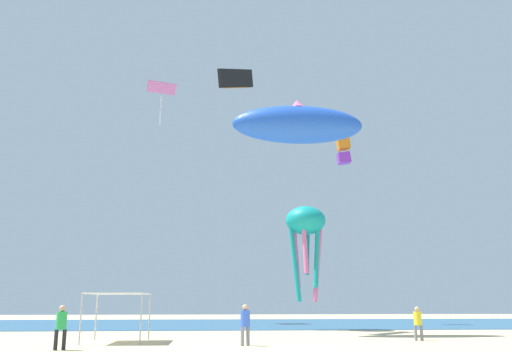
{
  "coord_description": "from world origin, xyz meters",
  "views": [
    {
      "loc": [
        -1.95,
        -21.33,
        1.93
      ],
      "look_at": [
        0.67,
        13.83,
        10.12
      ],
      "focal_mm": 37.58,
      "sensor_mm": 36.0,
      "label": 1
    }
  ],
  "objects": [
    {
      "name": "ocean_strip",
      "position": [
        0.0,
        25.11,
        0.01
      ],
      "size": [
        110.0,
        20.67,
        0.03
      ],
      "primitive_type": "cube",
      "color": "#28608C",
      "rests_on": "ground"
    },
    {
      "name": "canopy_tent",
      "position": [
        -6.56,
        5.25,
        2.15
      ],
      "size": [
        2.71,
        3.23,
        2.27
      ],
      "color": "#B2B2B7",
      "rests_on": "ground"
    },
    {
      "name": "kite_octopus_teal",
      "position": [
        4.24,
        15.33,
        7.0
      ],
      "size": [
        3.36,
        3.36,
        6.52
      ],
      "rotation": [
        0.0,
        0.0,
        1.32
      ],
      "color": "teal"
    },
    {
      "name": "person_near_tent",
      "position": [
        8.02,
        5.25,
        0.95
      ],
      "size": [
        0.43,
        0.39,
        1.63
      ],
      "rotation": [
        0.0,
        0.0,
        3.04
      ],
      "color": "slate",
      "rests_on": "ground"
    },
    {
      "name": "kite_parafoil_black",
      "position": [
        -0.74,
        13.79,
        17.12
      ],
      "size": [
        2.67,
        3.76,
        2.65
      ],
      "rotation": [
        0.0,
        0.0,
        4.08
      ],
      "color": "black"
    },
    {
      "name": "kite_inflatable_blue",
      "position": [
        3.03,
        10.37,
        12.7
      ],
      "size": [
        8.22,
        2.98,
        3.33
      ],
      "rotation": [
        0.0,
        0.0,
        6.28
      ],
      "color": "blue"
    },
    {
      "name": "person_central",
      "position": [
        -0.62,
        2.92,
        1.03
      ],
      "size": [
        0.42,
        0.42,
        1.76
      ],
      "rotation": [
        0.0,
        0.0,
        0.62
      ],
      "color": "slate",
      "rests_on": "ground"
    },
    {
      "name": "person_leftmost",
      "position": [
        -8.07,
        1.36,
        1.02
      ],
      "size": [
        0.44,
        0.41,
        1.74
      ],
      "rotation": [
        0.0,
        0.0,
        3.51
      ],
      "color": "black",
      "rests_on": "ground"
    },
    {
      "name": "kite_box_orange",
      "position": [
        9.19,
        23.65,
        14.8
      ],
      "size": [
        1.21,
        1.1,
        2.33
      ],
      "rotation": [
        0.0,
        0.0,
        4.66
      ],
      "color": "orange"
    },
    {
      "name": "kite_diamond_pink",
      "position": [
        -7.4,
        27.09,
        21.51
      ],
      "size": [
        3.13,
        3.13,
        3.81
      ],
      "rotation": [
        0.0,
        0.0,
        4.88
      ],
      "color": "pink"
    }
  ]
}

